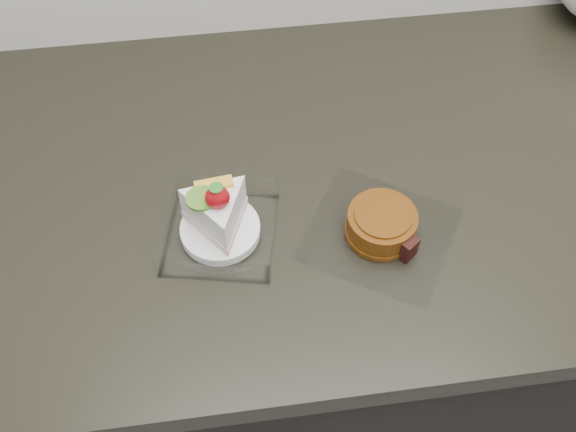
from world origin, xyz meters
The scene contains 3 objects.
counter centered at (0.00, 1.69, 0.45)m, with size 2.04×0.64×0.90m.
cake_tray centered at (-0.25, 1.60, 0.93)m, with size 0.16×0.16×0.11m.
mooncake_wrap centered at (-0.05, 1.57, 0.92)m, with size 0.23×0.23×0.04m.
Camera 1 is at (-0.22, 1.13, 1.57)m, focal length 40.00 mm.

